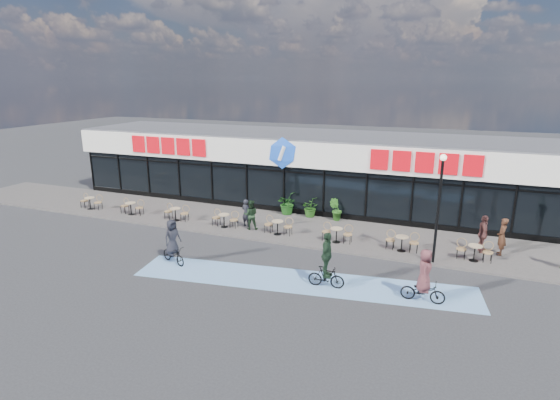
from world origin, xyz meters
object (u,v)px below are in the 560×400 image
Objects in this scene: bistro_set_0 at (91,202)px; pedestrian_a at (502,237)px; cyclist_a at (327,263)px; pedestrian_b at (483,234)px; potted_plant_left at (286,203)px; potted_plant_right at (309,207)px; patron_right at (251,215)px; cyclist_b at (424,282)px; potted_plant_mid at (336,210)px; lamp_post at (439,199)px; patron_left at (246,213)px.

pedestrian_a reaches higher than bistro_set_0.
cyclist_a is (-6.71, -5.99, 0.04)m from pedestrian_a.
potted_plant_left is at bearing 68.18° from pedestrian_b.
patron_right is at bearing -124.65° from potted_plant_right.
pedestrian_a is at bearing 62.28° from cyclist_b.
potted_plant_right is 0.64× the size of pedestrian_b.
potted_plant_mid is at bearing 123.94° from cyclist_b.
pedestrian_b is 8.41m from cyclist_a.
potted_plant_left is 0.76× the size of pedestrian_b.
bistro_set_0 is (-20.54, 0.91, -2.46)m from lamp_post.
patron_right is 11.59m from pedestrian_b.
patron_right is (-2.28, -3.30, 0.23)m from potted_plant_right.
patron_left is (-2.72, -2.97, 0.19)m from potted_plant_right.
pedestrian_a is 0.80m from pedestrian_b.
potted_plant_right is 0.56× the size of cyclist_b.
potted_plant_right is 0.51× the size of cyclist_a.
lamp_post is 2.69× the size of pedestrian_b.
pedestrian_b reaches higher than patron_left.
pedestrian_b reaches higher than potted_plant_right.
cyclist_b is (-0.20, -3.74, -2.20)m from lamp_post.
bistro_set_0 is 22.63m from pedestrian_b.
bistro_set_0 is at bearing -163.69° from potted_plant_left.
patron_left is (-1.25, -2.99, 0.09)m from potted_plant_left.
patron_right is (-3.90, -3.19, 0.18)m from potted_plant_mid.
potted_plant_left is at bearing 179.40° from potted_plant_right.
patron_left is 0.86× the size of pedestrian_b.
potted_plant_mid is 1.09× the size of potted_plant_right.
pedestrian_a is at bearing 163.87° from patron_right.
bistro_set_0 is 13.78m from potted_plant_right.
pedestrian_b is (22.59, 1.15, 0.45)m from bistro_set_0.
bistro_set_0 is at bearing 163.85° from cyclist_a.
pedestrian_a is 0.77× the size of cyclist_a.
patron_left is 0.54m from patron_right.
pedestrian_a is at bearing -12.88° from potted_plant_right.
cyclist_b is at bearing -49.18° from potted_plant_right.
potted_plant_left is 3.42m from patron_right.
potted_plant_mid is 5.20m from patron_left.
lamp_post reaches higher than potted_plant_right.
lamp_post reaches higher than patron_left.
pedestrian_b is at bearing 164.16° from patron_right.
potted_plant_left is at bearing -124.66° from patron_right.
pedestrian_b is at bearing 45.34° from cyclist_a.
cyclist_a reaches higher than potted_plant_left.
patron_right is (-0.82, -3.32, 0.13)m from potted_plant_left.
cyclist_a reaches higher than potted_plant_mid.
potted_plant_right is 10.32m from pedestrian_a.
potted_plant_mid is at bearing -2.32° from potted_plant_left.
potted_plant_left is 1.47m from potted_plant_right.
pedestrian_a is 0.85× the size of cyclist_b.
lamp_post is at bearing -26.84° from potted_plant_left.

